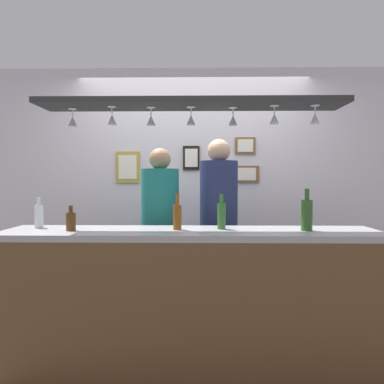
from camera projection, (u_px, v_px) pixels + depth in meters
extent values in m
plane|color=#4C4742|center=(192.00, 348.00, 3.06)|extent=(8.00, 8.00, 0.00)
cube|color=silver|center=(194.00, 187.00, 4.12)|extent=(4.40, 0.06, 2.60)
cube|color=#99999E|center=(191.00, 233.00, 2.68)|extent=(2.70, 0.55, 0.04)
cube|color=brown|center=(190.00, 317.00, 2.44)|extent=(2.65, 0.04, 0.98)
cube|color=black|center=(191.00, 104.00, 2.69)|extent=(2.20, 0.36, 0.04)
cylinder|color=silver|center=(73.00, 109.00, 2.76)|extent=(0.06, 0.06, 0.00)
cylinder|color=silver|center=(73.00, 113.00, 2.76)|extent=(0.01, 0.01, 0.06)
cone|color=silver|center=(73.00, 121.00, 2.77)|extent=(0.07, 0.07, 0.08)
cylinder|color=silver|center=(112.00, 107.00, 2.68)|extent=(0.06, 0.06, 0.00)
cylinder|color=silver|center=(112.00, 111.00, 2.68)|extent=(0.01, 0.01, 0.06)
cone|color=silver|center=(112.00, 120.00, 2.68)|extent=(0.07, 0.07, 0.08)
cylinder|color=silver|center=(151.00, 108.00, 2.71)|extent=(0.06, 0.06, 0.00)
cylinder|color=silver|center=(151.00, 111.00, 2.71)|extent=(0.01, 0.01, 0.06)
cone|color=silver|center=(151.00, 120.00, 2.71)|extent=(0.07, 0.07, 0.08)
cylinder|color=silver|center=(191.00, 107.00, 2.70)|extent=(0.06, 0.06, 0.00)
cylinder|color=silver|center=(191.00, 111.00, 2.70)|extent=(0.01, 0.01, 0.06)
cone|color=silver|center=(191.00, 120.00, 2.70)|extent=(0.07, 0.07, 0.08)
cylinder|color=silver|center=(233.00, 108.00, 2.72)|extent=(0.06, 0.06, 0.00)
cylinder|color=silver|center=(233.00, 112.00, 2.72)|extent=(0.01, 0.01, 0.06)
cone|color=silver|center=(233.00, 121.00, 2.72)|extent=(0.07, 0.07, 0.08)
cylinder|color=silver|center=(274.00, 106.00, 2.64)|extent=(0.06, 0.06, 0.00)
cylinder|color=silver|center=(274.00, 110.00, 2.64)|extent=(0.01, 0.01, 0.06)
cone|color=silver|center=(274.00, 119.00, 2.65)|extent=(0.07, 0.07, 0.08)
cylinder|color=silver|center=(315.00, 106.00, 2.63)|extent=(0.06, 0.06, 0.00)
cylinder|color=silver|center=(315.00, 109.00, 2.63)|extent=(0.01, 0.01, 0.06)
cone|color=silver|center=(315.00, 119.00, 2.64)|extent=(0.07, 0.07, 0.08)
cube|color=#2D334C|center=(160.00, 288.00, 3.39)|extent=(0.17, 0.18, 0.79)
cylinder|color=#1E7A75|center=(160.00, 207.00, 3.36)|extent=(0.34, 0.34, 0.69)
sphere|color=#9E7556|center=(160.00, 159.00, 3.35)|extent=(0.20, 0.20, 0.20)
cube|color=#2D334C|center=(219.00, 287.00, 3.38)|extent=(0.17, 0.18, 0.83)
cylinder|color=navy|center=(219.00, 201.00, 3.35)|extent=(0.34, 0.34, 0.72)
sphere|color=tan|center=(219.00, 151.00, 3.33)|extent=(0.21, 0.21, 0.21)
cylinder|color=#336B2D|center=(222.00, 216.00, 2.74)|extent=(0.06, 0.06, 0.19)
cylinder|color=#336B2D|center=(222.00, 198.00, 2.73)|extent=(0.03, 0.03, 0.07)
cylinder|color=#512D14|center=(71.00, 222.00, 2.65)|extent=(0.07, 0.07, 0.13)
cylinder|color=#512D14|center=(71.00, 209.00, 2.65)|extent=(0.03, 0.03, 0.05)
cylinder|color=#2D5623|center=(307.00, 215.00, 2.65)|extent=(0.08, 0.08, 0.22)
cylinder|color=#2D5623|center=(307.00, 194.00, 2.64)|extent=(0.03, 0.03, 0.08)
cylinder|color=brown|center=(177.00, 217.00, 2.71)|extent=(0.06, 0.06, 0.18)
cylinder|color=brown|center=(177.00, 199.00, 2.70)|extent=(0.03, 0.03, 0.08)
cylinder|color=silver|center=(39.00, 217.00, 2.80)|extent=(0.06, 0.06, 0.17)
cylinder|color=silver|center=(39.00, 201.00, 2.80)|extent=(0.03, 0.03, 0.06)
cube|color=brown|center=(245.00, 146.00, 4.05)|extent=(0.22, 0.02, 0.18)
cube|color=white|center=(245.00, 146.00, 4.04)|extent=(0.17, 0.01, 0.14)
cube|color=#B29338|center=(128.00, 167.00, 4.08)|extent=(0.26, 0.02, 0.34)
cube|color=white|center=(128.00, 167.00, 4.07)|extent=(0.20, 0.01, 0.26)
cube|color=black|center=(191.00, 158.00, 4.06)|extent=(0.18, 0.02, 0.26)
cube|color=white|center=(191.00, 158.00, 4.05)|extent=(0.14, 0.01, 0.20)
cube|color=brown|center=(245.00, 174.00, 4.06)|extent=(0.30, 0.02, 0.18)
cube|color=white|center=(245.00, 174.00, 4.05)|extent=(0.23, 0.01, 0.14)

